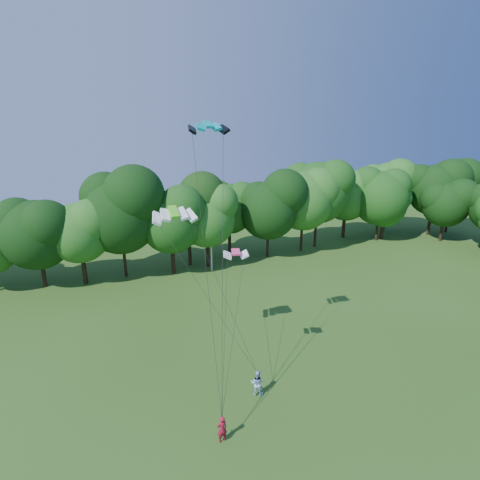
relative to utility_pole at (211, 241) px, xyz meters
name	(u,v)px	position (x,y,z in m)	size (l,w,h in m)	color
utility_pole	(211,241)	(0.00, 0.00, 0.00)	(1.54, 0.22, 7.67)	beige
kite_flyer_left	(222,429)	(-7.53, -25.54, -3.09)	(0.64, 0.42, 1.74)	maroon
kite_flyer_right	(257,383)	(-4.00, -22.68, -3.02)	(0.91, 0.71, 1.87)	#AFC9F3
kite_teal	(208,125)	(-6.10, -19.57, 13.86)	(2.47, 1.20, 0.46)	#059DA4
kite_green	(174,212)	(-7.95, -17.14, 8.10)	(2.95, 1.30, 0.70)	#53DF21
kite_pink	(236,252)	(-4.80, -20.83, 5.97)	(1.78, 1.19, 0.25)	#F44375
tree_back_center	(188,208)	(-2.03, 2.99, 3.75)	(8.49, 8.49, 12.34)	black
tree_back_east	(386,200)	(29.38, 2.67, 2.44)	(7.05, 7.05, 10.25)	#341D15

